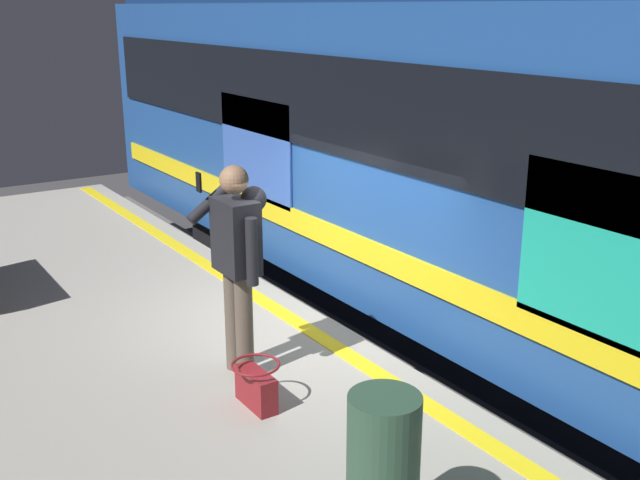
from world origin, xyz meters
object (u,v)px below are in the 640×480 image
object	(u,v)px
train_carriage	(507,145)
trash_bin	(383,476)
handbag	(256,386)
passenger	(238,254)

from	to	relation	value
train_carriage	trash_bin	distance (m)	4.23
train_carriage	handbag	distance (m)	3.50
passenger	trash_bin	world-z (taller)	passenger
handbag	trash_bin	bearing A→B (deg)	173.85
train_carriage	handbag	world-z (taller)	train_carriage
train_carriage	trash_bin	bearing A→B (deg)	125.43
passenger	handbag	distance (m)	1.01
passenger	handbag	xyz separation A→B (m)	(-0.55, 0.16, -0.83)
trash_bin	train_carriage	bearing A→B (deg)	-54.57
handbag	trash_bin	distance (m)	1.75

